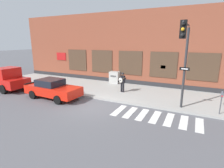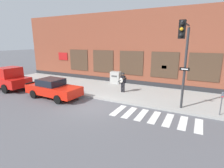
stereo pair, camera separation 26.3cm
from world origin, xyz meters
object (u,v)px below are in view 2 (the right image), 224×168
busker (123,81)px  utility_box (116,77)px  red_truck (6,78)px  traffic_light (184,53)px  red_car (53,88)px  parking_meter (222,100)px

busker → utility_box: bearing=125.9°
red_truck → traffic_light: traffic_light is taller
busker → utility_box: (-2.01, 2.78, -0.36)m
red_truck → traffic_light: 15.68m
utility_box → traffic_light: bearing=-38.0°
red_car → red_truck: 6.03m
red_car → utility_box: bearing=68.4°
red_truck → utility_box: bearing=36.5°
utility_box → red_truck: bearing=-143.5°
busker → parking_meter: busker is taller
busker → utility_box: size_ratio=1.40×
red_truck → parking_meter: red_truck is taller
busker → parking_meter: size_ratio=1.18×
red_car → parking_meter: parking_meter is taller
red_truck → busker: bearing=18.5°
red_car → utility_box: 6.79m
busker → utility_box: busker is taller
busker → red_car: bearing=-141.9°
red_car → traffic_light: bearing=5.6°
traffic_light → utility_box: bearing=142.0°
utility_box → parking_meter: bearing=-26.7°
red_car → busker: size_ratio=2.75×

